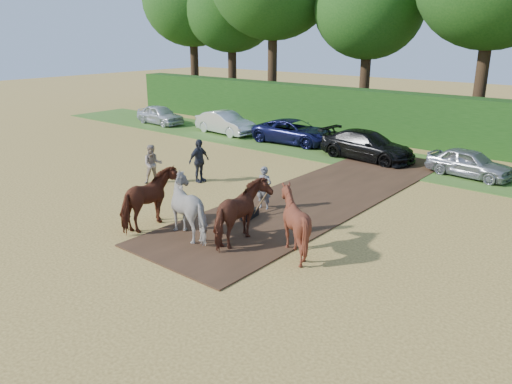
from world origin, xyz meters
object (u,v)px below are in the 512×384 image
object	(u,v)px
spectator_near	(153,164)
plough_team	(219,210)
parked_cars	(367,145)
spectator_far	(199,161)

from	to	relation	value
spectator_near	plough_team	distance (m)	7.00
parked_cars	spectator_near	bearing A→B (deg)	-116.04
plough_team	spectator_far	bearing A→B (deg)	141.40
plough_team	parked_cars	distance (m)	12.91
plough_team	spectator_near	bearing A→B (deg)	158.05
spectator_far	parked_cars	bearing A→B (deg)	-21.39
spectator_far	plough_team	xyz separation A→B (m)	(5.14, -4.10, 0.03)
spectator_near	parked_cars	xyz separation A→B (m)	(4.99, 10.20, -0.15)
spectator_near	spectator_far	bearing A→B (deg)	-8.01
spectator_near	plough_team	size ratio (longest dim) A/B	0.26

